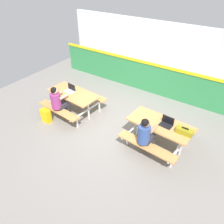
{
  "coord_description": "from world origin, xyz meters",
  "views": [
    {
      "loc": [
        2.81,
        -4.03,
        4.15
      ],
      "look_at": [
        0.0,
        0.15,
        0.55
      ],
      "focal_mm": 34.14,
      "sensor_mm": 36.0,
      "label": 1
    }
  ],
  "objects_px": {
    "picnic_table_right": "(160,128)",
    "laptop_silver": "(70,90)",
    "backpack_dark": "(46,116)",
    "picnic_table_left": "(73,98)",
    "laptop_dark": "(166,123)",
    "student_nearer": "(58,101)",
    "student_further": "(145,134)",
    "toolbox_grey": "(185,131)"
  },
  "relations": [
    {
      "from": "picnic_table_right",
      "to": "laptop_silver",
      "type": "bearing_deg",
      "value": -178.74
    },
    {
      "from": "picnic_table_right",
      "to": "backpack_dark",
      "type": "distance_m",
      "value": 3.47
    },
    {
      "from": "picnic_table_left",
      "to": "laptop_dark",
      "type": "bearing_deg",
      "value": 2.65
    },
    {
      "from": "student_nearer",
      "to": "laptop_silver",
      "type": "xyz_separation_m",
      "value": [
        -0.06,
        0.6,
        0.08
      ]
    },
    {
      "from": "laptop_dark",
      "to": "picnic_table_left",
      "type": "bearing_deg",
      "value": -177.35
    },
    {
      "from": "picnic_table_left",
      "to": "student_nearer",
      "type": "relative_size",
      "value": 1.42
    },
    {
      "from": "student_nearer",
      "to": "laptop_dark",
      "type": "height_order",
      "value": "student_nearer"
    },
    {
      "from": "picnic_table_right",
      "to": "student_further",
      "type": "relative_size",
      "value": 1.42
    },
    {
      "from": "student_nearer",
      "to": "laptop_dark",
      "type": "distance_m",
      "value": 3.23
    },
    {
      "from": "student_further",
      "to": "toolbox_grey",
      "type": "xyz_separation_m",
      "value": [
        0.78,
        0.5,
        0.1
      ]
    },
    {
      "from": "picnic_table_right",
      "to": "student_nearer",
      "type": "relative_size",
      "value": 1.42
    },
    {
      "from": "picnic_table_right",
      "to": "student_further",
      "type": "xyz_separation_m",
      "value": [
        -0.15,
        -0.55,
        0.13
      ]
    },
    {
      "from": "laptop_silver",
      "to": "backpack_dark",
      "type": "distance_m",
      "value": 1.1
    },
    {
      "from": "laptop_silver",
      "to": "laptop_dark",
      "type": "distance_m",
      "value": 3.21
    },
    {
      "from": "picnic_table_right",
      "to": "toolbox_grey",
      "type": "height_order",
      "value": "toolbox_grey"
    },
    {
      "from": "laptop_dark",
      "to": "laptop_silver",
      "type": "bearing_deg",
      "value": -178.32
    },
    {
      "from": "toolbox_grey",
      "to": "backpack_dark",
      "type": "xyz_separation_m",
      "value": [
        -3.95,
        -0.92,
        -0.6
      ]
    },
    {
      "from": "laptop_dark",
      "to": "backpack_dark",
      "type": "xyz_separation_m",
      "value": [
        -3.46,
        -1.0,
        -0.57
      ]
    },
    {
      "from": "picnic_table_right",
      "to": "student_nearer",
      "type": "height_order",
      "value": "student_nearer"
    },
    {
      "from": "picnic_table_right",
      "to": "student_further",
      "type": "height_order",
      "value": "student_further"
    },
    {
      "from": "picnic_table_left",
      "to": "laptop_silver",
      "type": "distance_m",
      "value": 0.26
    },
    {
      "from": "backpack_dark",
      "to": "student_nearer",
      "type": "bearing_deg",
      "value": 44.39
    },
    {
      "from": "student_nearer",
      "to": "picnic_table_right",
      "type": "bearing_deg",
      "value": 12.53
    },
    {
      "from": "student_further",
      "to": "toolbox_grey",
      "type": "relative_size",
      "value": 3.02
    },
    {
      "from": "student_nearer",
      "to": "student_further",
      "type": "xyz_separation_m",
      "value": [
        2.85,
        0.12,
        0.0
      ]
    },
    {
      "from": "picnic_table_left",
      "to": "backpack_dark",
      "type": "relative_size",
      "value": 3.89
    },
    {
      "from": "picnic_table_left",
      "to": "laptop_dark",
      "type": "relative_size",
      "value": 5.11
    },
    {
      "from": "picnic_table_right",
      "to": "backpack_dark",
      "type": "xyz_separation_m",
      "value": [
        -3.31,
        -0.97,
        -0.36
      ]
    },
    {
      "from": "student_nearer",
      "to": "student_further",
      "type": "height_order",
      "value": "same"
    },
    {
      "from": "picnic_table_left",
      "to": "backpack_dark",
      "type": "height_order",
      "value": "picnic_table_left"
    },
    {
      "from": "student_nearer",
      "to": "toolbox_grey",
      "type": "xyz_separation_m",
      "value": [
        3.63,
        0.62,
        0.1
      ]
    },
    {
      "from": "laptop_silver",
      "to": "toolbox_grey",
      "type": "bearing_deg",
      "value": 0.32
    },
    {
      "from": "picnic_table_left",
      "to": "laptop_silver",
      "type": "xyz_separation_m",
      "value": [
        -0.14,
        0.05,
        0.21
      ]
    },
    {
      "from": "student_further",
      "to": "toolbox_grey",
      "type": "height_order",
      "value": "student_further"
    },
    {
      "from": "picnic_table_left",
      "to": "student_nearer",
      "type": "xyz_separation_m",
      "value": [
        -0.08,
        -0.55,
        0.13
      ]
    },
    {
      "from": "picnic_table_right",
      "to": "student_further",
      "type": "bearing_deg",
      "value": -105.24
    },
    {
      "from": "student_further",
      "to": "laptop_dark",
      "type": "distance_m",
      "value": 0.65
    },
    {
      "from": "student_nearer",
      "to": "backpack_dark",
      "type": "xyz_separation_m",
      "value": [
        -0.31,
        -0.3,
        -0.49
      ]
    },
    {
      "from": "laptop_dark",
      "to": "backpack_dark",
      "type": "height_order",
      "value": "laptop_dark"
    },
    {
      "from": "picnic_table_right",
      "to": "backpack_dark",
      "type": "relative_size",
      "value": 3.89
    },
    {
      "from": "picnic_table_right",
      "to": "laptop_dark",
      "type": "height_order",
      "value": "laptop_dark"
    },
    {
      "from": "picnic_table_left",
      "to": "student_further",
      "type": "relative_size",
      "value": 1.42
    }
  ]
}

